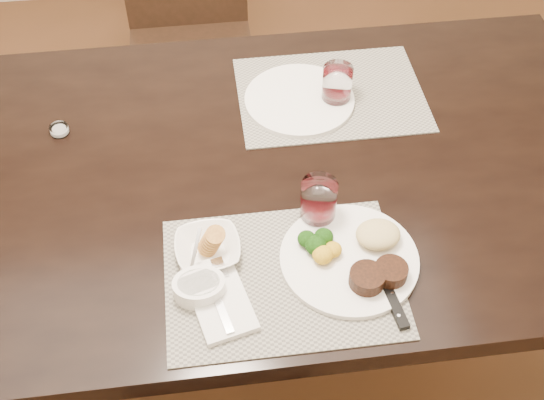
{
  "coord_description": "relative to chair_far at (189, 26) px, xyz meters",
  "views": [
    {
      "loc": [
        0.03,
        -1.07,
        1.85
      ],
      "look_at": [
        0.14,
        -0.16,
        0.82
      ],
      "focal_mm": 45.0,
      "sensor_mm": 36.0,
      "label": 1
    }
  ],
  "objects": [
    {
      "name": "ground_plane",
      "position": [
        0.0,
        -0.93,
        -0.5
      ],
      "size": [
        4.5,
        4.5,
        0.0
      ],
      "primitive_type": "plane",
      "color": "#402614",
      "rests_on": "ground"
    },
    {
      "name": "dining_table",
      "position": [
        0.0,
        -0.93,
        0.16
      ],
      "size": [
        2.0,
        1.0,
        0.75
      ],
      "color": "black",
      "rests_on": "ground"
    },
    {
      "name": "chair_far",
      "position": [
        0.0,
        0.0,
        0.0
      ],
      "size": [
        0.42,
        0.42,
        0.9
      ],
      "color": "black",
      "rests_on": "ground"
    },
    {
      "name": "placemat_near",
      "position": [
        0.15,
        -1.24,
        0.25
      ],
      "size": [
        0.46,
        0.34,
        0.0
      ],
      "primitive_type": "cube",
      "color": "gray",
      "rests_on": "dining_table"
    },
    {
      "name": "placemat_far",
      "position": [
        0.34,
        -0.71,
        0.25
      ],
      "size": [
        0.46,
        0.34,
        0.0
      ],
      "primitive_type": "cube",
      "color": "gray",
      "rests_on": "dining_table"
    },
    {
      "name": "dinner_plate",
      "position": [
        0.3,
        -1.22,
        0.27
      ],
      "size": [
        0.28,
        0.28,
        0.05
      ],
      "rotation": [
        0.0,
        0.0,
        0.21
      ],
      "color": "white",
      "rests_on": "placemat_near"
    },
    {
      "name": "napkin_fork",
      "position": [
        0.02,
        -1.28,
        0.26
      ],
      "size": [
        0.14,
        0.2,
        0.02
      ],
      "rotation": [
        0.0,
        0.0,
        0.24
      ],
      "color": "silver",
      "rests_on": "placemat_near"
    },
    {
      "name": "steak_knife",
      "position": [
        0.35,
        -1.31,
        0.26
      ],
      "size": [
        0.04,
        0.24,
        0.01
      ],
      "rotation": [
        0.0,
        0.0,
        0.13
      ],
      "color": "silver",
      "rests_on": "placemat_near"
    },
    {
      "name": "cracker_bowl",
      "position": [
        0.01,
        -1.17,
        0.27
      ],
      "size": [
        0.14,
        0.14,
        0.06
      ],
      "rotation": [
        0.0,
        0.0,
        0.06
      ],
      "color": "white",
      "rests_on": "placemat_near"
    },
    {
      "name": "sauce_ramekin",
      "position": [
        -0.02,
        -1.26,
        0.27
      ],
      "size": [
        0.1,
        0.15,
        0.08
      ],
      "rotation": [
        0.0,
        0.0,
        -0.37
      ],
      "color": "white",
      "rests_on": "placemat_near"
    },
    {
      "name": "wine_glass_near",
      "position": [
        0.24,
        -1.1,
        0.3
      ],
      "size": [
        0.07,
        0.07,
        0.1
      ],
      "rotation": [
        0.0,
        0.0,
        0.36
      ],
      "color": "white",
      "rests_on": "placemat_near"
    },
    {
      "name": "far_plate",
      "position": [
        0.26,
        -0.73,
        0.26
      ],
      "size": [
        0.27,
        0.27,
        0.01
      ],
      "primitive_type": "cylinder",
      "color": "white",
      "rests_on": "placemat_far"
    },
    {
      "name": "wine_glass_far",
      "position": [
        0.35,
        -0.73,
        0.29
      ],
      "size": [
        0.07,
        0.07,
        0.1
      ],
      "rotation": [
        0.0,
        0.0,
        0.23
      ],
      "color": "white",
      "rests_on": "placemat_far"
    },
    {
      "name": "salt_cellar",
      "position": [
        -0.32,
        -0.76,
        0.26
      ],
      "size": [
        0.04,
        0.04,
        0.02
      ],
      "rotation": [
        0.0,
        0.0,
        -0.12
      ],
      "color": "white",
      "rests_on": "dining_table"
    }
  ]
}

